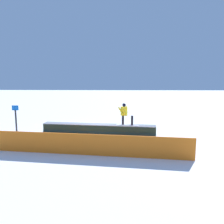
% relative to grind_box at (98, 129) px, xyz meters
% --- Properties ---
extents(ground_plane, '(120.00, 120.00, 0.00)m').
position_rel_grind_box_xyz_m(ground_plane, '(0.00, 0.00, -0.28)').
color(ground_plane, white).
extents(grind_box, '(7.31, 1.36, 0.62)m').
position_rel_grind_box_xyz_m(grind_box, '(0.00, 0.00, 0.00)').
color(grind_box, black).
rests_on(grind_box, ground_plane).
extents(snowboarder, '(1.44, 0.56, 1.37)m').
position_rel_grind_box_xyz_m(snowboarder, '(-1.70, 0.15, 1.08)').
color(snowboarder, silver).
rests_on(snowboarder, grind_box).
extents(safety_fence, '(9.34, 0.99, 1.00)m').
position_rel_grind_box_xyz_m(safety_fence, '(0.00, 4.03, 0.22)').
color(safety_fence, orange).
rests_on(safety_fence, ground_plane).
extents(trail_marker, '(0.40, 0.10, 1.88)m').
position_rel_grind_box_xyz_m(trail_marker, '(5.06, 0.67, 0.73)').
color(trail_marker, '#262628').
rests_on(trail_marker, ground_plane).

